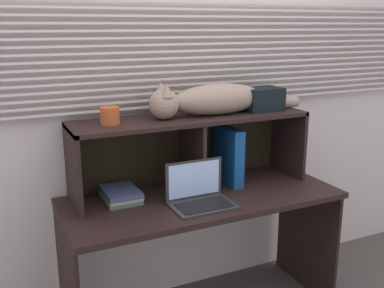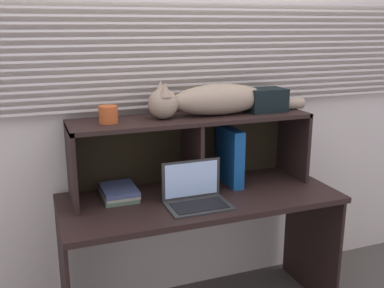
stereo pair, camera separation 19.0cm
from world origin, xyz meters
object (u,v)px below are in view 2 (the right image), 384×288
object	(u,v)px
binder_upright	(229,156)
small_basket	(108,114)
laptop	(196,196)
book_stack	(119,192)
cat	(211,100)
storage_box	(265,100)

from	to	relation	value
binder_upright	small_basket	bearing A→B (deg)	180.00
laptop	small_basket	distance (m)	0.59
laptop	book_stack	bearing A→B (deg)	146.63
cat	laptop	bearing A→B (deg)	-127.96
book_stack	small_basket	size ratio (longest dim) A/B	2.54
binder_upright	laptop	bearing A→B (deg)	-142.15
binder_upright	storage_box	world-z (taller)	storage_box
laptop	book_stack	size ratio (longest dim) A/B	1.30
book_stack	small_basket	bearing A→B (deg)	-176.87
binder_upright	small_basket	world-z (taller)	small_basket
book_stack	binder_upright	bearing A→B (deg)	-0.18
laptop	small_basket	size ratio (longest dim) A/B	3.31
book_stack	cat	bearing A→B (deg)	-0.22
book_stack	storage_box	world-z (taller)	storage_box
laptop	book_stack	world-z (taller)	laptop
small_basket	book_stack	bearing A→B (deg)	3.13
cat	laptop	size ratio (longest dim) A/B	2.94
book_stack	small_basket	world-z (taller)	small_basket
cat	laptop	xyz separation A→B (m)	(-0.17, -0.22, -0.43)
laptop	small_basket	world-z (taller)	small_basket
book_stack	storage_box	xyz separation A→B (m)	(0.84, -0.00, 0.44)
small_basket	cat	bearing A→B (deg)	-0.00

